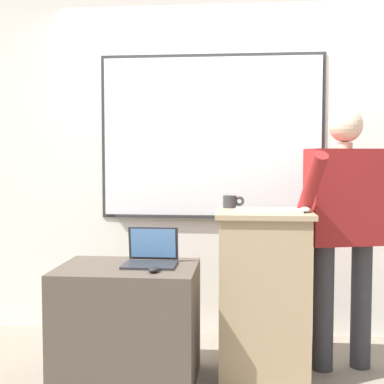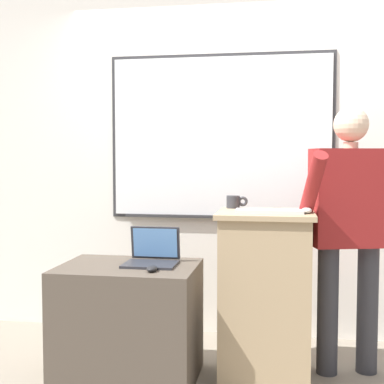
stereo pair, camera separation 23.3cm
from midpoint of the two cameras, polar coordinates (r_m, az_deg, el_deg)
name	(u,v)px [view 1 (the left image)]	position (r m, az deg, el deg)	size (l,w,h in m)	color
back_wall	(225,152)	(4.12, 1.94, 4.25)	(6.40, 0.17, 2.78)	silver
lectern_podium	(264,294)	(3.35, 5.64, -10.80)	(0.58, 0.52, 1.03)	tan
side_desk	(128,324)	(3.35, -8.91, -13.76)	(0.83, 0.61, 0.70)	#4C4238
person_presenter	(344,218)	(3.47, 14.08, -2.75)	(0.64, 0.62, 1.66)	#333338
laptop	(151,255)	(3.29, -6.40, -6.72)	(0.32, 0.28, 0.22)	#28282D
wireless_keyboard	(269,211)	(3.19, 6.12, -1.98)	(0.40, 0.14, 0.02)	silver
computer_mouse_by_laptop	(154,269)	(3.07, -6.31, -8.21)	(0.06, 0.10, 0.03)	black
computer_mouse_by_keyboard	(305,210)	(3.20, 9.96, -1.87)	(0.06, 0.10, 0.03)	silver
coffee_mug	(231,202)	(3.45, 2.23, -1.03)	(0.14, 0.09, 0.08)	#333338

